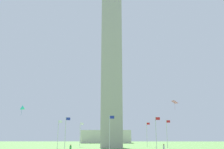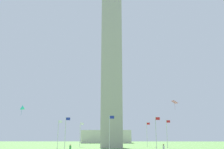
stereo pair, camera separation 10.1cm
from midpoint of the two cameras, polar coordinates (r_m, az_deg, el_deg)
The scene contains 14 objects.
ground_plane at distance 70.57m, azimuth -0.04°, elevation -16.59°, with size 260.00×260.00×0.00m, color #609347.
obelisk_monument at distance 74.66m, azimuth -0.04°, elevation 4.79°, with size 5.99×5.99×54.48m.
flagpole_n at distance 71.61m, azimuth 12.53°, elevation -12.88°, with size 1.12×0.14×7.60m.
flagpole_ne at distance 81.60m, azimuth 8.03°, elevation -13.22°, with size 1.12×0.14×7.60m.
flagpole_e at distance 85.66m, azimuth 0.38°, elevation -13.40°, with size 1.12×0.14×7.60m.
flagpole_se at distance 82.26m, azimuth -7.39°, elevation -13.25°, with size 1.12×0.14×7.60m.
flagpole_s at distance 72.67m, azimuth -12.32°, elevation -12.91°, with size 1.12×0.14×7.60m.
flagpole_sw at distance 61.23m, azimuth -10.68°, elevation -12.77°, with size 1.12×0.14×7.60m.
flagpole_w at distance 55.41m, azimuth -0.56°, elevation -12.87°, with size 1.12×0.14×7.60m.
flagpole_nw at distance 60.34m, azimuth 10.11°, elevation -12.78°, with size 1.12×0.14×7.60m.
person_white_shirt at distance 45.01m, azimuth 11.82°, elevation -16.48°, with size 0.32×0.32×1.69m.
kite_pink_diamond at distance 57.30m, azimuth 14.19°, elevation -6.22°, with size 1.47×1.55×2.05m.
kite_cyan_delta at distance 64.04m, azimuth -20.11°, elevation -7.36°, with size 1.83×1.59×2.44m.
distant_building at distance 139.20m, azimuth -1.27°, elevation -14.12°, with size 26.22×16.18×6.69m.
Camera 1 is at (2.54, -70.47, 2.71)m, focal length 39.70 mm.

